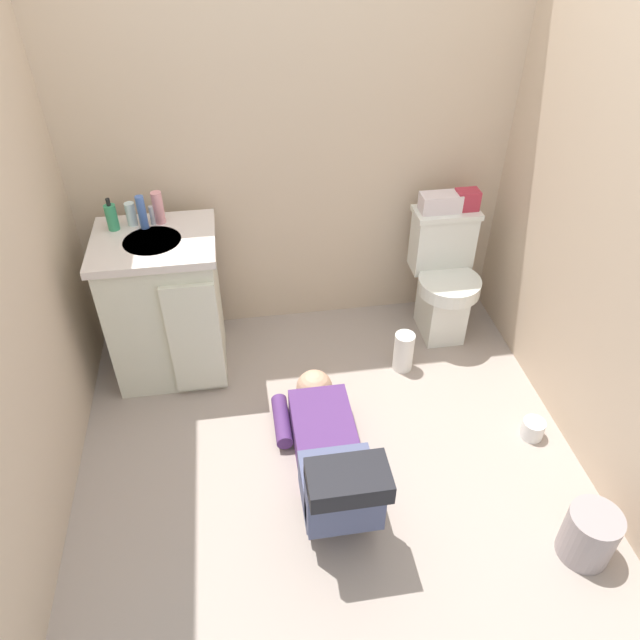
# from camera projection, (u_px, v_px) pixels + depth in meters

# --- Properties ---
(ground_plane) EXTENTS (2.86, 3.10, 0.04)m
(ground_plane) POSITION_uv_depth(u_px,v_px,m) (325.00, 444.00, 2.98)
(ground_plane) COLOR #A39389
(wall_back) EXTENTS (2.52, 0.08, 2.40)m
(wall_back) POSITION_uv_depth(u_px,v_px,m) (292.00, 123.00, 3.06)
(wall_back) COLOR beige
(wall_back) RESTS_ON ground_plane
(wall_right) EXTENTS (0.08, 2.10, 2.40)m
(wall_right) POSITION_uv_depth(u_px,v_px,m) (631.00, 204.00, 2.37)
(wall_right) COLOR beige
(wall_right) RESTS_ON ground_plane
(toilet) EXTENTS (0.36, 0.46, 0.75)m
(toilet) POSITION_uv_depth(u_px,v_px,m) (443.00, 277.00, 3.44)
(toilet) COLOR white
(toilet) RESTS_ON ground_plane
(vanity_cabinet) EXTENTS (0.60, 0.53, 0.82)m
(vanity_cabinet) POSITION_uv_depth(u_px,v_px,m) (166.00, 305.00, 3.15)
(vanity_cabinet) COLOR silver
(vanity_cabinet) RESTS_ON ground_plane
(faucet) EXTENTS (0.02, 0.02, 0.10)m
(faucet) POSITION_uv_depth(u_px,v_px,m) (152.00, 215.00, 2.98)
(faucet) COLOR silver
(faucet) RESTS_ON vanity_cabinet
(person_plumber) EXTENTS (0.39, 1.06, 0.52)m
(person_plumber) POSITION_uv_depth(u_px,v_px,m) (330.00, 455.00, 2.67)
(person_plumber) COLOR #512D6B
(person_plumber) RESTS_ON ground_plane
(tissue_box) EXTENTS (0.22, 0.11, 0.10)m
(tissue_box) POSITION_uv_depth(u_px,v_px,m) (440.00, 202.00, 3.23)
(tissue_box) COLOR silver
(tissue_box) RESTS_ON toilet
(toiletry_bag) EXTENTS (0.12, 0.09, 0.11)m
(toiletry_bag) POSITION_uv_depth(u_px,v_px,m) (467.00, 200.00, 3.25)
(toiletry_bag) COLOR #B22D3F
(toiletry_bag) RESTS_ON toilet
(soap_dispenser) EXTENTS (0.06, 0.06, 0.17)m
(soap_dispenser) POSITION_uv_depth(u_px,v_px,m) (112.00, 217.00, 2.93)
(soap_dispenser) COLOR #359562
(soap_dispenser) RESTS_ON vanity_cabinet
(bottle_clear) EXTENTS (0.05, 0.05, 0.12)m
(bottle_clear) POSITION_uv_depth(u_px,v_px,m) (131.00, 214.00, 2.97)
(bottle_clear) COLOR silver
(bottle_clear) RESTS_ON vanity_cabinet
(bottle_blue) EXTENTS (0.04, 0.04, 0.17)m
(bottle_blue) POSITION_uv_depth(u_px,v_px,m) (142.00, 212.00, 2.93)
(bottle_blue) COLOR #4468B7
(bottle_blue) RESTS_ON vanity_cabinet
(bottle_pink) EXTENTS (0.05, 0.05, 0.17)m
(bottle_pink) POSITION_uv_depth(u_px,v_px,m) (158.00, 208.00, 2.97)
(bottle_pink) COLOR pink
(bottle_pink) RESTS_ON vanity_cabinet
(trash_can) EXTENTS (0.21, 0.21, 0.25)m
(trash_can) POSITION_uv_depth(u_px,v_px,m) (589.00, 535.00, 2.42)
(trash_can) COLOR gray
(trash_can) RESTS_ON ground_plane
(paper_towel_roll) EXTENTS (0.11, 0.11, 0.24)m
(paper_towel_roll) POSITION_uv_depth(u_px,v_px,m) (404.00, 352.00, 3.31)
(paper_towel_roll) COLOR white
(paper_towel_roll) RESTS_ON ground_plane
(toilet_paper_roll) EXTENTS (0.11, 0.11, 0.10)m
(toilet_paper_roll) POSITION_uv_depth(u_px,v_px,m) (533.00, 429.00, 2.96)
(toilet_paper_roll) COLOR white
(toilet_paper_roll) RESTS_ON ground_plane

